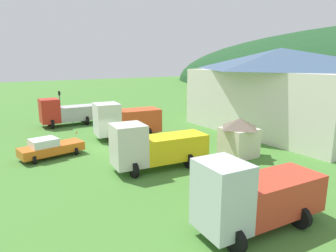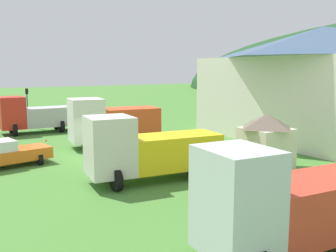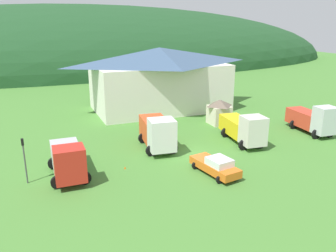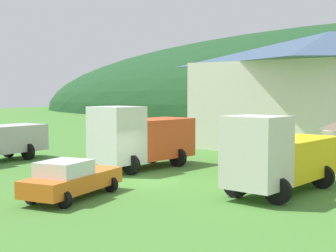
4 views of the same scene
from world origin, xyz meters
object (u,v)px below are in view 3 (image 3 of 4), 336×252
tow_truck_silver (313,119)px  crane_truck_red (68,159)px  traffic_cone_near_pickup (125,169)px  play_shed_cream (219,111)px  service_pickup_orange (216,166)px  heavy_rig_white (158,132)px  flatbed_truck_yellow (244,128)px  traffic_light_west (24,156)px  depot_building (160,78)px

tow_truck_silver → crane_truck_red: bearing=-82.9°
traffic_cone_near_pickup → play_shed_cream: bearing=31.0°
crane_truck_red → service_pickup_orange: bearing=71.1°
crane_truck_red → heavy_rig_white: bearing=111.2°
crane_truck_red → tow_truck_silver: bearing=93.7°
play_shed_cream → tow_truck_silver: 11.26m
flatbed_truck_yellow → traffic_cone_near_pickup: flatbed_truck_yellow is taller
traffic_light_west → service_pickup_orange: bearing=-16.3°
depot_building → service_pickup_orange: size_ratio=3.90×
depot_building → tow_truck_silver: (12.59, -17.89, -2.99)m
heavy_rig_white → tow_truck_silver: size_ratio=1.02×
heavy_rig_white → service_pickup_orange: 8.30m
heavy_rig_white → flatbed_truck_yellow: bearing=85.2°
traffic_cone_near_pickup → flatbed_truck_yellow: bearing=7.2°
service_pickup_orange → crane_truck_red: bearing=-119.6°
heavy_rig_white → flatbed_truck_yellow: heavy_rig_white is taller
play_shed_cream → heavy_rig_white: size_ratio=0.47×
play_shed_cream → traffic_light_west: bearing=-159.4°
flatbed_truck_yellow → traffic_cone_near_pickup: (-13.93, -1.75, -1.71)m
crane_truck_red → tow_truck_silver: size_ratio=1.02×
depot_building → flatbed_truck_yellow: bearing=-80.3°
flatbed_truck_yellow → service_pickup_orange: bearing=-43.0°
traffic_light_west → traffic_cone_near_pickup: 8.63m
heavy_rig_white → traffic_light_west: bearing=-68.4°
heavy_rig_white → tow_truck_silver: (18.89, -2.17, -0.16)m
depot_building → traffic_light_west: size_ratio=5.24×
flatbed_truck_yellow → traffic_cone_near_pickup: bearing=-76.5°
flatbed_truck_yellow → heavy_rig_white: bearing=-95.5°
play_shed_cream → tow_truck_silver: bearing=-42.5°
crane_truck_red → play_shed_cream: bearing=115.0°
crane_truck_red → service_pickup_orange: crane_truck_red is taller
traffic_cone_near_pickup → crane_truck_red: bearing=177.7°
traffic_cone_near_pickup → heavy_rig_white: bearing=38.8°
depot_building → service_pickup_orange: (-3.85, -23.57, -3.89)m
service_pickup_orange → flatbed_truck_yellow: bearing=121.0°
flatbed_truck_yellow → tow_truck_silver: tow_truck_silver is taller
heavy_rig_white → traffic_cone_near_pickup: heavy_rig_white is taller
tow_truck_silver → play_shed_cream: bearing=-128.2°
crane_truck_red → service_pickup_orange: size_ratio=1.30×
play_shed_cream → service_pickup_orange: size_ratio=0.61×
service_pickup_orange → traffic_light_west: traffic_light_west is taller
service_pickup_orange → traffic_cone_near_pickup: service_pickup_orange is taller
depot_building → traffic_cone_near_pickup: 22.76m
crane_truck_red → flatbed_truck_yellow: bearing=95.8°
depot_building → crane_truck_red: (-15.82, -19.22, -3.07)m
traffic_cone_near_pickup → traffic_light_west: bearing=177.6°
play_shed_cream → traffic_light_west: size_ratio=0.82×
heavy_rig_white → tow_truck_silver: bearing=90.4°
traffic_light_west → depot_building: bearing=44.8°
play_shed_cream → traffic_cone_near_pickup: (-15.19, -9.14, -1.66)m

